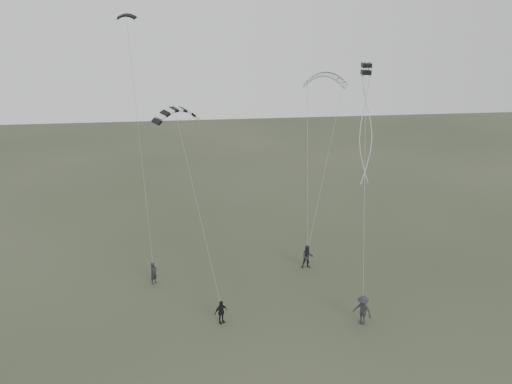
{
  "coord_description": "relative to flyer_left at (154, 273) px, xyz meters",
  "views": [
    {
      "loc": [
        -3.67,
        -26.78,
        17.82
      ],
      "look_at": [
        0.81,
        5.5,
        6.76
      ],
      "focal_mm": 35.0,
      "sensor_mm": 36.0,
      "label": 1
    }
  ],
  "objects": [
    {
      "name": "flyer_left",
      "position": [
        0.0,
        0.0,
        0.0
      ],
      "size": [
        0.68,
        0.71,
        1.63
      ],
      "primitive_type": "imported",
      "rotation": [
        0.0,
        0.0,
        0.87
      ],
      "color": "black",
      "rests_on": "ground"
    },
    {
      "name": "ground",
      "position": [
        6.55,
        -5.89,
        -0.82
      ],
      "size": [
        140.0,
        140.0,
        0.0
      ],
      "primitive_type": "plane",
      "color": "#333B27",
      "rests_on": "ground"
    },
    {
      "name": "kite_pale_large",
      "position": [
        14.22,
        7.81,
        12.99
      ],
      "size": [
        3.78,
        2.71,
        1.67
      ],
      "primitive_type": null,
      "rotation": [
        0.2,
        0.0,
        -0.49
      ],
      "color": "#BBBDC0",
      "rests_on": "flyer_right"
    },
    {
      "name": "flyer_center",
      "position": [
        4.44,
        -5.64,
        -0.05
      ],
      "size": [
        0.97,
        0.75,
        1.53
      ],
      "primitive_type": "imported",
      "rotation": [
        0.0,
        0.0,
        0.48
      ],
      "color": "black",
      "rests_on": "ground"
    },
    {
      "name": "kite_box",
      "position": [
        14.32,
        -1.38,
        14.24
      ],
      "size": [
        0.63,
        0.68,
        0.74
      ],
      "primitive_type": null,
      "rotation": [
        0.08,
        0.0,
        -0.08
      ],
      "color": "black",
      "rests_on": "flyer_far"
    },
    {
      "name": "flyer_right",
      "position": [
        11.5,
        0.87,
        0.1
      ],
      "size": [
        0.9,
        0.71,
        1.83
      ],
      "primitive_type": "imported",
      "rotation": [
        0.0,
        0.0,
        -0.02
      ],
      "color": "#25252B",
      "rests_on": "ground"
    },
    {
      "name": "flyer_far",
      "position": [
        13.12,
        -6.96,
        0.15
      ],
      "size": [
        1.35,
        1.41,
        1.92
      ],
      "primitive_type": "imported",
      "rotation": [
        0.0,
        0.0,
        -0.86
      ],
      "color": "#2A2A2F",
      "rests_on": "ground"
    },
    {
      "name": "kite_striped",
      "position": [
        2.23,
        -2.11,
        12.06
      ],
      "size": [
        3.04,
        2.3,
        1.28
      ],
      "primitive_type": null,
      "rotation": [
        0.18,
        0.0,
        0.53
      ],
      "color": "black",
      "rests_on": "flyer_center"
    },
    {
      "name": "kite_dark_small",
      "position": [
        -0.93,
        4.29,
        17.52
      ],
      "size": [
        1.39,
        0.81,
        0.58
      ],
      "primitive_type": null,
      "rotation": [
        0.39,
        0.0,
        -0.22
      ],
      "color": "black",
      "rests_on": "flyer_left"
    }
  ]
}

